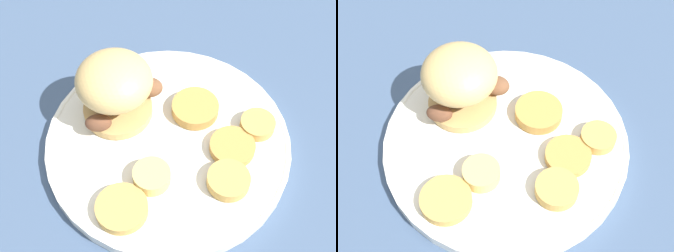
# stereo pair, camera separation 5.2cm
# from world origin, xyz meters

# --- Properties ---
(ground_plane) EXTENTS (4.00, 4.00, 0.00)m
(ground_plane) POSITION_xyz_m (0.00, 0.00, 0.00)
(ground_plane) COLOR #3D5170
(dinner_plate) EXTENTS (0.28, 0.28, 0.02)m
(dinner_plate) POSITION_xyz_m (0.00, 0.00, 0.01)
(dinner_plate) COLOR white
(dinner_plate) RESTS_ON ground_plane
(sandwich) EXTENTS (0.09, 0.09, 0.08)m
(sandwich) POSITION_xyz_m (0.03, 0.07, 0.06)
(sandwich) COLOR tan
(sandwich) RESTS_ON dinner_plate
(potato_round_0) EXTENTS (0.04, 0.04, 0.02)m
(potato_round_0) POSITION_xyz_m (-0.06, 0.01, 0.03)
(potato_round_0) COLOR #DBB766
(potato_round_0) RESTS_ON dinner_plate
(potato_round_1) EXTENTS (0.05, 0.05, 0.01)m
(potato_round_1) POSITION_xyz_m (-0.10, 0.03, 0.02)
(potato_round_1) COLOR tan
(potato_round_1) RESTS_ON dinner_plate
(potato_round_2) EXTENTS (0.05, 0.05, 0.01)m
(potato_round_2) POSITION_xyz_m (-0.00, -0.07, 0.02)
(potato_round_2) COLOR #BC8942
(potato_round_2) RESTS_ON dinner_plate
(potato_round_3) EXTENTS (0.06, 0.06, 0.01)m
(potato_round_3) POSITION_xyz_m (0.04, -0.02, 0.02)
(potato_round_3) COLOR #BC8942
(potato_round_3) RESTS_ON dinner_plate
(potato_round_4) EXTENTS (0.05, 0.05, 0.01)m
(potato_round_4) POSITION_xyz_m (-0.04, -0.07, 0.02)
(potato_round_4) COLOR tan
(potato_round_4) RESTS_ON dinner_plate
(potato_round_5) EXTENTS (0.04, 0.04, 0.01)m
(potato_round_5) POSITION_xyz_m (0.04, -0.10, 0.02)
(potato_round_5) COLOR tan
(potato_round_5) RESTS_ON dinner_plate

